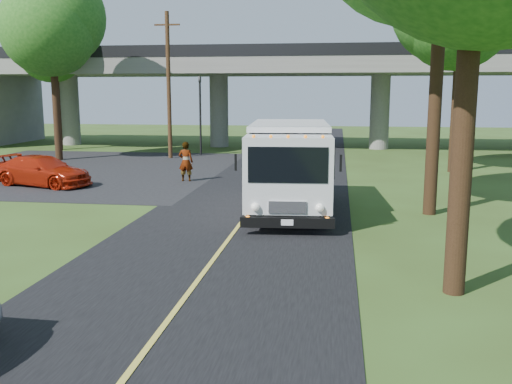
% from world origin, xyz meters
% --- Properties ---
extents(ground, '(120.00, 120.00, 0.00)m').
position_xyz_m(ground, '(0.00, 0.00, 0.00)').
color(ground, '#324518').
rests_on(ground, ground).
extents(road, '(7.00, 90.00, 0.02)m').
position_xyz_m(road, '(0.00, 10.00, 0.01)').
color(road, black).
rests_on(road, ground).
extents(parking_lot, '(16.00, 18.00, 0.01)m').
position_xyz_m(parking_lot, '(-11.00, 18.00, 0.01)').
color(parking_lot, black).
rests_on(parking_lot, ground).
extents(lane_line, '(0.12, 90.00, 0.01)m').
position_xyz_m(lane_line, '(0.00, 10.00, 0.03)').
color(lane_line, gold).
rests_on(lane_line, road).
extents(overpass, '(54.00, 10.00, 7.30)m').
position_xyz_m(overpass, '(0.00, 32.00, 4.56)').
color(overpass, slate).
rests_on(overpass, ground).
extents(traffic_signal, '(0.18, 0.22, 5.20)m').
position_xyz_m(traffic_signal, '(-6.00, 26.00, 3.20)').
color(traffic_signal, black).
rests_on(traffic_signal, ground).
extents(utility_pole, '(1.60, 0.26, 9.00)m').
position_xyz_m(utility_pole, '(-7.50, 24.00, 4.59)').
color(utility_pole, '#472D19').
rests_on(utility_pole, ground).
extents(tree_right_far, '(5.77, 5.67, 10.99)m').
position_xyz_m(tree_right_far, '(9.21, 19.84, 8.30)').
color(tree_right_far, '#382314').
rests_on(tree_right_far, ground).
extents(tree_left_lot, '(5.60, 5.50, 10.50)m').
position_xyz_m(tree_left_lot, '(-13.79, 21.84, 7.90)').
color(tree_left_lot, '#382314').
rests_on(tree_left_lot, ground).
extents(tree_left_far, '(5.26, 5.16, 9.89)m').
position_xyz_m(tree_left_far, '(-16.79, 27.84, 7.45)').
color(tree_left_far, '#382314').
rests_on(tree_left_far, ground).
extents(step_van, '(3.22, 7.51, 3.08)m').
position_xyz_m(step_van, '(1.35, 8.78, 1.67)').
color(step_van, silver).
rests_on(step_van, ground).
extents(red_sedan, '(4.96, 3.02, 1.34)m').
position_xyz_m(red_sedan, '(-10.03, 12.74, 0.67)').
color(red_sedan, '#A41E0A').
rests_on(red_sedan, ground).
extents(pedestrian, '(0.69, 0.45, 1.88)m').
position_xyz_m(pedestrian, '(-4.01, 14.84, 0.94)').
color(pedestrian, gray).
rests_on(pedestrian, ground).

